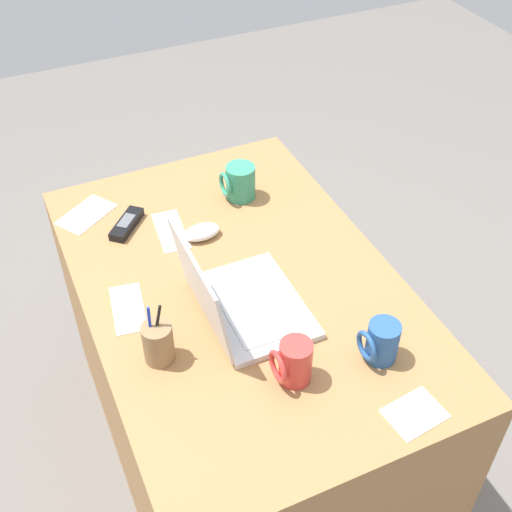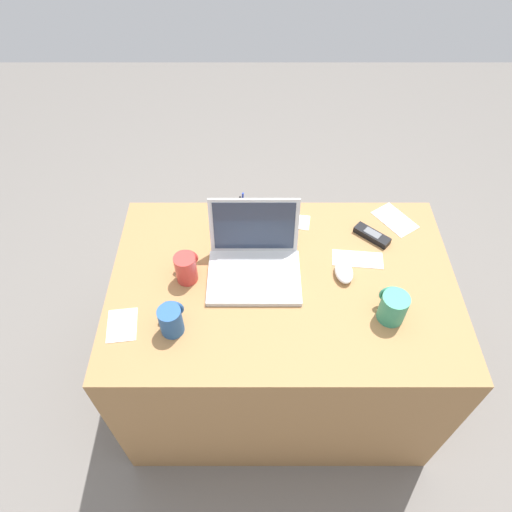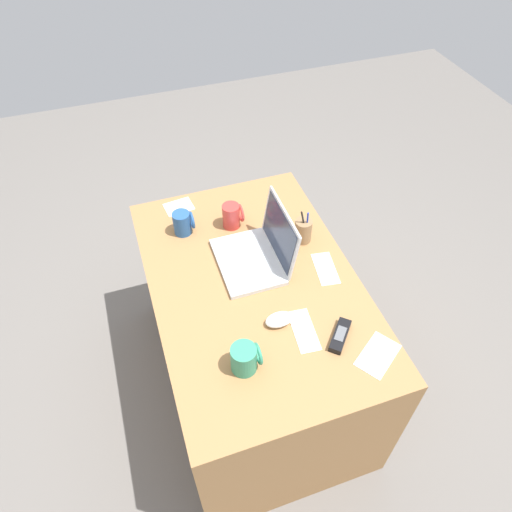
% 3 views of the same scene
% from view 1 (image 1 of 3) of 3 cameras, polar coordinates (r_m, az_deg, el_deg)
% --- Properties ---
extents(ground_plane, '(6.00, 6.00, 0.00)m').
position_cam_1_polar(ground_plane, '(2.28, -1.09, -15.80)').
color(ground_plane, slate).
extents(desk, '(1.19, 0.78, 0.74)m').
position_cam_1_polar(desk, '(1.98, -1.23, -10.03)').
color(desk, '#9E7042').
rests_on(desk, ground).
extents(laptop, '(0.32, 0.27, 0.24)m').
position_cam_1_polar(laptop, '(1.59, -1.63, -3.85)').
color(laptop, silver).
rests_on(laptop, desk).
extents(computer_mouse, '(0.07, 0.11, 0.04)m').
position_cam_1_polar(computer_mouse, '(1.83, -4.67, 2.07)').
color(computer_mouse, white).
rests_on(computer_mouse, desk).
extents(coffee_mug_white, '(0.09, 0.10, 0.10)m').
position_cam_1_polar(coffee_mug_white, '(1.95, -1.44, 6.35)').
color(coffee_mug_white, '#338C6B').
rests_on(coffee_mug_white, desk).
extents(coffee_mug_tall, '(0.07, 0.09, 0.10)m').
position_cam_1_polar(coffee_mug_tall, '(1.52, 10.67, -7.27)').
color(coffee_mug_tall, '#26518C').
rests_on(coffee_mug_tall, desk).
extents(coffee_mug_spare, '(0.08, 0.09, 0.11)m').
position_cam_1_polar(coffee_mug_spare, '(1.46, 3.25, -9.11)').
color(coffee_mug_spare, '#C63833').
rests_on(coffee_mug_spare, desk).
extents(cordless_phone, '(0.13, 0.12, 0.03)m').
position_cam_1_polar(cordless_phone, '(1.90, -11.04, 2.71)').
color(cordless_phone, black).
rests_on(cordless_phone, desk).
extents(pen_holder, '(0.07, 0.07, 0.16)m').
position_cam_1_polar(pen_holder, '(1.51, -8.42, -7.36)').
color(pen_holder, olive).
rests_on(pen_holder, desk).
extents(paper_note_near_laptop, '(0.11, 0.13, 0.00)m').
position_cam_1_polar(paper_note_near_laptop, '(1.48, 13.49, -13.02)').
color(paper_note_near_laptop, white).
rests_on(paper_note_near_laptop, desk).
extents(paper_note_left, '(0.18, 0.10, 0.00)m').
position_cam_1_polar(paper_note_left, '(1.67, -10.93, -4.44)').
color(paper_note_left, white).
rests_on(paper_note_left, desk).
extents(paper_note_right, '(0.19, 0.09, 0.00)m').
position_cam_1_polar(paper_note_right, '(1.87, -7.33, 2.15)').
color(paper_note_right, white).
rests_on(paper_note_right, desk).
extents(paper_note_front, '(0.17, 0.19, 0.00)m').
position_cam_1_polar(paper_note_front, '(1.98, -14.37, 3.49)').
color(paper_note_front, white).
rests_on(paper_note_front, desk).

